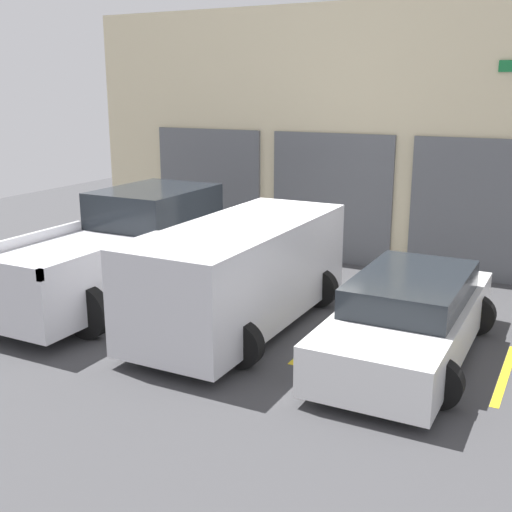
# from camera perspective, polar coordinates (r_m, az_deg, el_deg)

# --- Properties ---
(ground_plane) EXTENTS (28.00, 28.00, 0.00)m
(ground_plane) POSITION_cam_1_polar(r_m,az_deg,el_deg) (12.37, 2.42, -3.74)
(ground_plane) COLOR #3D3D3F
(shophouse_building) EXTENTS (13.12, 0.68, 5.70)m
(shophouse_building) POSITION_cam_1_polar(r_m,az_deg,el_deg) (14.82, 7.99, 10.25)
(shophouse_building) COLOR beige
(shophouse_building) RESTS_ON ground
(pickup_truck) EXTENTS (2.60, 5.31, 1.95)m
(pickup_truck) POSITION_cam_1_polar(r_m,az_deg,el_deg) (12.48, -11.97, 0.48)
(pickup_truck) COLOR silver
(pickup_truck) RESTS_ON ground
(sedan_white) EXTENTS (2.14, 4.54, 1.25)m
(sedan_white) POSITION_cam_1_polar(r_m,az_deg,el_deg) (9.85, 13.44, -5.36)
(sedan_white) COLOR white
(sedan_white) RESTS_ON ground
(sedan_side) EXTENTS (2.26, 4.85, 1.76)m
(sedan_side) POSITION_cam_1_polar(r_m,az_deg,el_deg) (10.69, -1.22, -1.37)
(sedan_side) COLOR silver
(sedan_side) RESTS_ON ground
(parking_stripe_far_left) EXTENTS (0.12, 2.20, 0.01)m
(parking_stripe_far_left) POSITION_cam_1_polar(r_m,az_deg,el_deg) (13.43, -17.26, -2.89)
(parking_stripe_far_left) COLOR gold
(parking_stripe_far_left) RESTS_ON ground
(parking_stripe_left) EXTENTS (0.12, 2.20, 0.01)m
(parking_stripe_left) POSITION_cam_1_polar(r_m,az_deg,el_deg) (11.69, -7.30, -4.94)
(parking_stripe_left) COLOR gold
(parking_stripe_left) RESTS_ON ground
(parking_stripe_centre) EXTENTS (0.12, 2.20, 0.01)m
(parking_stripe_centre) POSITION_cam_1_polar(r_m,az_deg,el_deg) (10.44, 5.65, -7.37)
(parking_stripe_centre) COLOR gold
(parking_stripe_centre) RESTS_ON ground
(parking_stripe_right) EXTENTS (0.12, 2.20, 0.01)m
(parking_stripe_right) POSITION_cam_1_polar(r_m,az_deg,el_deg) (9.85, 21.25, -9.76)
(parking_stripe_right) COLOR gold
(parking_stripe_right) RESTS_ON ground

